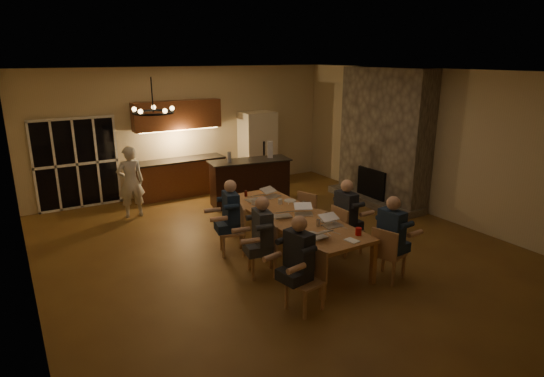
% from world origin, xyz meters
% --- Properties ---
extents(floor, '(9.00, 9.00, 0.00)m').
position_xyz_m(floor, '(0.00, 0.00, 0.00)').
color(floor, brown).
rests_on(floor, ground).
extents(back_wall, '(8.00, 0.04, 3.20)m').
position_xyz_m(back_wall, '(0.00, 4.52, 1.60)').
color(back_wall, beige).
rests_on(back_wall, ground).
extents(left_wall, '(0.04, 9.00, 3.20)m').
position_xyz_m(left_wall, '(-4.02, 0.00, 1.60)').
color(left_wall, beige).
rests_on(left_wall, ground).
extents(right_wall, '(0.04, 9.00, 3.20)m').
position_xyz_m(right_wall, '(4.02, 0.00, 1.60)').
color(right_wall, beige).
rests_on(right_wall, ground).
extents(ceiling, '(8.00, 9.00, 0.04)m').
position_xyz_m(ceiling, '(0.00, 0.00, 3.22)').
color(ceiling, white).
rests_on(ceiling, back_wall).
extents(french_doors, '(1.86, 0.08, 2.10)m').
position_xyz_m(french_doors, '(-2.70, 4.47, 1.05)').
color(french_doors, black).
rests_on(french_doors, ground).
extents(fireplace, '(0.58, 2.50, 3.20)m').
position_xyz_m(fireplace, '(3.70, 1.20, 1.60)').
color(fireplace, '#766C5C').
rests_on(fireplace, ground).
extents(kitchenette, '(2.24, 0.68, 2.40)m').
position_xyz_m(kitchenette, '(-0.30, 4.20, 1.20)').
color(kitchenette, brown).
rests_on(kitchenette, ground).
extents(refrigerator, '(0.90, 0.68, 2.00)m').
position_xyz_m(refrigerator, '(1.90, 4.15, 1.00)').
color(refrigerator, '#F0E6C8').
rests_on(refrigerator, ground).
extents(dining_table, '(1.10, 3.29, 0.75)m').
position_xyz_m(dining_table, '(0.12, -0.27, 0.38)').
color(dining_table, '#B37C47').
rests_on(dining_table, ground).
extents(bar_island, '(2.01, 0.96, 1.08)m').
position_xyz_m(bar_island, '(0.86, 2.68, 0.54)').
color(bar_island, black).
rests_on(bar_island, ground).
extents(chair_left_near, '(0.52, 0.52, 0.89)m').
position_xyz_m(chair_left_near, '(-0.75, -1.94, 0.45)').
color(chair_left_near, tan).
rests_on(chair_left_near, ground).
extents(chair_left_mid, '(0.56, 0.56, 0.89)m').
position_xyz_m(chair_left_mid, '(-0.73, -0.70, 0.45)').
color(chair_left_mid, tan).
rests_on(chair_left_mid, ground).
extents(chair_left_far, '(0.56, 0.56, 0.89)m').
position_xyz_m(chair_left_far, '(-0.78, 0.29, 0.45)').
color(chair_left_far, tan).
rests_on(chair_left_far, ground).
extents(chair_right_near, '(0.56, 0.56, 0.89)m').
position_xyz_m(chair_right_near, '(0.94, -1.87, 0.45)').
color(chair_right_near, tan).
rests_on(chair_right_near, ground).
extents(chair_right_mid, '(0.45, 0.45, 0.89)m').
position_xyz_m(chair_right_mid, '(1.03, -0.74, 0.45)').
color(chair_right_mid, tan).
rests_on(chair_right_mid, ground).
extents(chair_right_far, '(0.56, 0.56, 0.89)m').
position_xyz_m(chair_right_far, '(1.05, 0.37, 0.45)').
color(chair_right_far, tan).
rests_on(chair_right_far, ground).
extents(person_left_near, '(0.70, 0.70, 1.38)m').
position_xyz_m(person_left_near, '(-0.78, -1.83, 0.69)').
color(person_left_near, '#21232B').
rests_on(person_left_near, ground).
extents(person_right_near, '(0.64, 0.64, 1.38)m').
position_xyz_m(person_right_near, '(0.96, -1.85, 0.69)').
color(person_right_near, '#1D3148').
rests_on(person_right_near, ground).
extents(person_left_mid, '(0.70, 0.70, 1.38)m').
position_xyz_m(person_left_mid, '(-0.78, -0.81, 0.69)').
color(person_left_mid, '#35393F').
rests_on(person_left_mid, ground).
extents(person_right_mid, '(0.60, 0.60, 1.38)m').
position_xyz_m(person_right_mid, '(0.97, -0.73, 0.69)').
color(person_right_mid, '#21232B').
rests_on(person_right_mid, ground).
extents(person_left_far, '(0.70, 0.70, 1.38)m').
position_xyz_m(person_left_far, '(-0.79, 0.31, 0.69)').
color(person_left_far, '#1D3148').
rests_on(person_left_far, ground).
extents(standing_person, '(0.60, 0.41, 1.60)m').
position_xyz_m(standing_person, '(-1.81, 3.21, 0.80)').
color(standing_person, silver).
rests_on(standing_person, ground).
extents(chandelier, '(0.54, 0.54, 0.03)m').
position_xyz_m(chandelier, '(-2.34, -0.71, 2.75)').
color(chandelier, black).
rests_on(chandelier, ceiling).
extents(laptop_a, '(0.34, 0.31, 0.23)m').
position_xyz_m(laptop_a, '(-0.13, -1.35, 0.86)').
color(laptop_a, silver).
rests_on(laptop_a, dining_table).
extents(laptop_b, '(0.33, 0.29, 0.23)m').
position_xyz_m(laptop_b, '(0.40, -1.08, 0.86)').
color(laptop_b, silver).
rests_on(laptop_b, dining_table).
extents(laptop_c, '(0.38, 0.35, 0.23)m').
position_xyz_m(laptop_c, '(-0.07, -0.26, 0.86)').
color(laptop_c, silver).
rests_on(laptop_c, dining_table).
extents(laptop_d, '(0.41, 0.39, 0.23)m').
position_xyz_m(laptop_d, '(0.31, -0.37, 0.86)').
color(laptop_d, silver).
rests_on(laptop_d, dining_table).
extents(laptop_e, '(0.32, 0.28, 0.23)m').
position_xyz_m(laptop_e, '(-0.04, 0.82, 0.86)').
color(laptop_e, silver).
rests_on(laptop_e, dining_table).
extents(laptop_f, '(0.39, 0.36, 0.23)m').
position_xyz_m(laptop_f, '(0.37, 0.81, 0.86)').
color(laptop_f, silver).
rests_on(laptop_f, dining_table).
extents(mug_front, '(0.09, 0.09, 0.10)m').
position_xyz_m(mug_front, '(0.02, -0.67, 0.80)').
color(mug_front, silver).
rests_on(mug_front, dining_table).
extents(mug_mid, '(0.08, 0.08, 0.10)m').
position_xyz_m(mug_mid, '(0.27, 0.34, 0.80)').
color(mug_mid, silver).
rests_on(mug_mid, dining_table).
extents(mug_back, '(0.08, 0.08, 0.10)m').
position_xyz_m(mug_back, '(-0.18, 0.57, 0.80)').
color(mug_back, silver).
rests_on(mug_back, dining_table).
extents(redcup_near, '(0.10, 0.10, 0.12)m').
position_xyz_m(redcup_near, '(0.50, -1.60, 0.81)').
color(redcup_near, '#BB0C0D').
rests_on(redcup_near, dining_table).
extents(redcup_mid, '(0.10, 0.10, 0.12)m').
position_xyz_m(redcup_mid, '(-0.33, 0.06, 0.81)').
color(redcup_mid, '#BB0C0D').
rests_on(redcup_mid, dining_table).
extents(can_silver, '(0.06, 0.06, 0.12)m').
position_xyz_m(can_silver, '(0.19, -0.96, 0.81)').
color(can_silver, '#B2B2B7').
rests_on(can_silver, dining_table).
extents(can_cola, '(0.06, 0.06, 0.12)m').
position_xyz_m(can_cola, '(-0.07, 1.11, 0.81)').
color(can_cola, '#3F0F0C').
rests_on(can_cola, dining_table).
extents(can_right, '(0.07, 0.07, 0.12)m').
position_xyz_m(can_right, '(0.54, -0.04, 0.81)').
color(can_right, '#B2B2B7').
rests_on(can_right, dining_table).
extents(plate_near, '(0.24, 0.24, 0.02)m').
position_xyz_m(plate_near, '(0.47, -0.87, 0.76)').
color(plate_near, silver).
rests_on(plate_near, dining_table).
extents(plate_left, '(0.24, 0.24, 0.02)m').
position_xyz_m(plate_left, '(-0.13, -1.21, 0.76)').
color(plate_left, silver).
rests_on(plate_left, dining_table).
extents(plate_far, '(0.23, 0.23, 0.02)m').
position_xyz_m(plate_far, '(0.53, 0.41, 0.76)').
color(plate_far, silver).
rests_on(plate_far, dining_table).
extents(notepad, '(0.18, 0.23, 0.01)m').
position_xyz_m(notepad, '(0.26, -1.73, 0.76)').
color(notepad, white).
rests_on(notepad, dining_table).
extents(bar_bottle, '(0.09, 0.09, 0.24)m').
position_xyz_m(bar_bottle, '(0.36, 2.73, 1.20)').
color(bar_bottle, '#99999E').
rests_on(bar_bottle, bar_island).
extents(bar_blender, '(0.17, 0.17, 0.40)m').
position_xyz_m(bar_blender, '(1.43, 2.67, 1.28)').
color(bar_blender, silver).
rests_on(bar_blender, bar_island).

